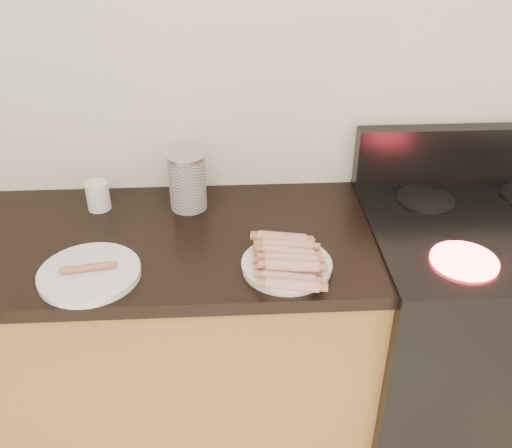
{
  "coord_description": "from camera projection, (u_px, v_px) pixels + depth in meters",
  "views": [
    {
      "loc": [
        -0.02,
        0.29,
        1.81
      ],
      "look_at": [
        0.05,
        1.62,
        0.98
      ],
      "focal_mm": 40.0,
      "sensor_mm": 36.0,
      "label": 1
    }
  ],
  "objects": [
    {
      "name": "stove_panel",
      "position": [
        470.0,
        155.0,
        1.88
      ],
      "size": [
        0.76,
        0.06,
        0.2
      ],
      "primitive_type": "cube",
      "color": "black",
      "rests_on": "stove"
    },
    {
      "name": "cabinet_base",
      "position": [
        28.0,
        360.0,
        1.89
      ],
      "size": [
        2.2,
        0.59,
        0.86
      ],
      "primitive_type": "cube",
      "color": "brown",
      "rests_on": "floor"
    },
    {
      "name": "mug",
      "position": [
        98.0,
        196.0,
        1.78
      ],
      "size": [
        0.09,
        0.09,
        0.09
      ],
      "primitive_type": "cylinder",
      "rotation": [
        0.0,
        0.0,
        -0.25
      ],
      "color": "silver",
      "rests_on": "counter_slab"
    },
    {
      "name": "burner_far_left",
      "position": [
        426.0,
        198.0,
        1.82
      ],
      "size": [
        0.18,
        0.18,
        0.01
      ],
      "primitive_type": "cylinder",
      "color": "black",
      "rests_on": "stove"
    },
    {
      "name": "canister",
      "position": [
        187.0,
        181.0,
        1.76
      ],
      "size": [
        0.12,
        0.12,
        0.18
      ],
      "rotation": [
        0.0,
        0.0,
        -0.19
      ],
      "color": "white",
      "rests_on": "counter_slab"
    },
    {
      "name": "plain_sausages",
      "position": [
        88.0,
        268.0,
        1.48
      ],
      "size": [
        0.13,
        0.04,
        0.02
      ],
      "rotation": [
        0.0,
        0.0,
        0.16
      ],
      "color": "#B66E45",
      "rests_on": "side_plate"
    },
    {
      "name": "main_plate",
      "position": [
        287.0,
        266.0,
        1.52
      ],
      "size": [
        0.32,
        0.32,
        0.02
      ],
      "primitive_type": "cylinder",
      "rotation": [
        0.0,
        0.0,
        0.42
      ],
      "color": "white",
      "rests_on": "counter_slab"
    },
    {
      "name": "stove",
      "position": [
        469.0,
        340.0,
        1.93
      ],
      "size": [
        0.76,
        0.65,
        0.91
      ],
      "color": "black",
      "rests_on": "floor"
    },
    {
      "name": "side_plate",
      "position": [
        90.0,
        274.0,
        1.49
      ],
      "size": [
        0.31,
        0.31,
        0.02
      ],
      "primitive_type": "cylinder",
      "rotation": [
        0.0,
        0.0,
        0.18
      ],
      "color": "silver",
      "rests_on": "counter_slab"
    },
    {
      "name": "burner_near_left",
      "position": [
        464.0,
        261.0,
        1.53
      ],
      "size": [
        0.18,
        0.18,
        0.01
      ],
      "primitive_type": "cylinder",
      "color": "#FF1E2D",
      "rests_on": "stove"
    },
    {
      "name": "hotdog_pile",
      "position": [
        287.0,
        257.0,
        1.51
      ],
      "size": [
        0.14,
        0.28,
        0.05
      ],
      "rotation": [
        0.0,
        0.0,
        -0.23
      ],
      "color": "maroon",
      "rests_on": "main_plate"
    },
    {
      "name": "wall_back",
      "position": [
        231.0,
        68.0,
        1.72
      ],
      "size": [
        4.0,
        0.04,
        2.6
      ],
      "primitive_type": "cube",
      "color": "silver",
      "rests_on": "ground"
    }
  ]
}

